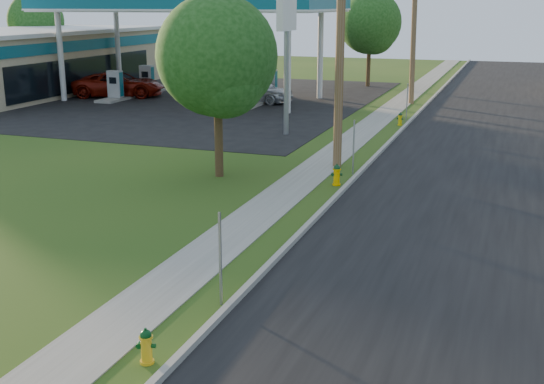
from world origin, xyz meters
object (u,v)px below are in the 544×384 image
(fuel_pump_nw, at_px, (116,89))
(utility_pole_far, at_px, (414,24))
(price_pylon, at_px, (287,16))
(hydrant_mid, at_px, (337,175))
(fuel_pump_sw, at_px, (147,83))
(fuel_pump_se, at_px, (270,88))
(tree_lot, at_px, (371,25))
(car_silver, at_px, (257,90))
(fuel_pump_ne, at_px, (247,95))
(utility_pole_mid, at_px, (340,33))
(tree_verge, at_px, (219,61))
(hydrant_near, at_px, (146,346))
(tree_back, at_px, (36,23))
(hydrant_far, at_px, (400,119))
(car_red, at_px, (119,84))

(fuel_pump_nw, bearing_deg, utility_pole_far, 15.61)
(fuel_pump_nw, height_order, price_pylon, price_pylon)
(hydrant_mid, bearing_deg, fuel_pump_sw, 133.34)
(fuel_pump_se, bearing_deg, tree_lot, 62.49)
(car_silver, bearing_deg, fuel_pump_ne, -162.82)
(fuel_pump_se, bearing_deg, fuel_pump_ne, -90.00)
(utility_pole_mid, distance_m, fuel_pump_nw, 22.52)
(fuel_pump_sw, relative_size, hydrant_mid, 4.25)
(utility_pole_mid, bearing_deg, tree_verge, -140.18)
(utility_pole_far, distance_m, fuel_pump_se, 9.84)
(price_pylon, relative_size, hydrant_mid, 9.11)
(hydrant_near, bearing_deg, hydrant_mid, 89.66)
(fuel_pump_nw, bearing_deg, hydrant_mid, -40.18)
(fuel_pump_se, xyz_separation_m, tree_verge, (5.38, -19.93, 3.38))
(car_silver, bearing_deg, price_pylon, -140.52)
(fuel_pump_nw, distance_m, fuel_pump_ne, 9.00)
(utility_pole_mid, distance_m, car_silver, 18.29)
(utility_pole_far, xyz_separation_m, tree_back, (-31.45, 5.01, -0.37))
(fuel_pump_ne, relative_size, hydrant_mid, 4.25)
(utility_pole_far, relative_size, tree_lot, 1.37)
(utility_pole_mid, distance_m, fuel_pump_se, 19.65)
(utility_pole_mid, height_order, utility_pole_far, utility_pole_mid)
(fuel_pump_nw, bearing_deg, utility_pole_mid, -35.99)
(fuel_pump_nw, distance_m, tree_verge, 21.73)
(fuel_pump_se, distance_m, tree_back, 23.63)
(utility_pole_mid, relative_size, hydrant_near, 14.84)
(fuel_pump_ne, xyz_separation_m, fuel_pump_se, (0.00, 4.00, 0.00))
(fuel_pump_nw, height_order, tree_back, tree_back)
(fuel_pump_nw, xyz_separation_m, price_pylon, (14.00, -7.50, 4.71))
(fuel_pump_sw, distance_m, hydrant_mid, 27.07)
(hydrant_far, height_order, car_silver, car_silver)
(tree_back, xyz_separation_m, car_red, (12.80, -8.40, -3.61))
(fuel_pump_ne, xyz_separation_m, price_pylon, (5.00, -7.50, 4.71))
(fuel_pump_se, distance_m, car_silver, 1.73)
(fuel_pump_nw, xyz_separation_m, fuel_pump_ne, (9.00, 0.00, 0.00))
(fuel_pump_sw, bearing_deg, fuel_pump_se, 0.00)
(tree_lot, distance_m, car_red, 18.67)
(fuel_pump_ne, distance_m, fuel_pump_sw, 9.85)
(fuel_pump_ne, height_order, tree_verge, tree_verge)
(utility_pole_far, bearing_deg, price_pylon, -107.33)
(fuel_pump_sw, xyz_separation_m, fuel_pump_se, (9.00, 0.00, 0.00))
(utility_pole_far, relative_size, fuel_pump_se, 2.97)
(hydrant_near, bearing_deg, tree_lot, 96.70)
(utility_pole_far, relative_size, price_pylon, 1.39)
(tree_verge, xyz_separation_m, hydrant_far, (4.25, 12.86, -3.77))
(price_pylon, distance_m, tree_lot, 20.45)
(utility_pole_far, bearing_deg, car_silver, -163.45)
(fuel_pump_se, xyz_separation_m, car_silver, (-0.23, -1.71, 0.07))
(fuel_pump_se, distance_m, tree_verge, 20.92)
(price_pylon, bearing_deg, fuel_pump_se, 113.50)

